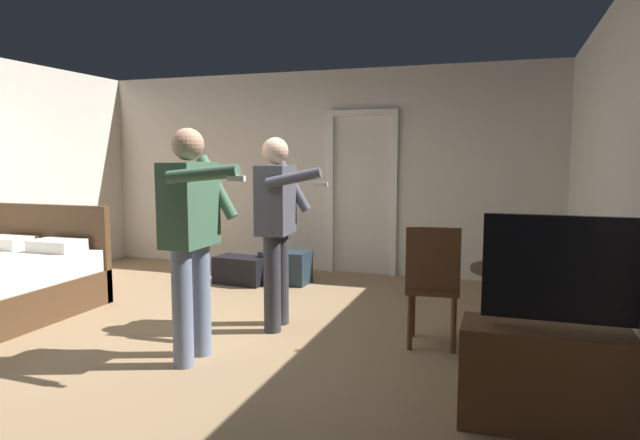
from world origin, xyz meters
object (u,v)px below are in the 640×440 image
Objects in this scene: person_striped_shirt at (277,219)px; tv_flatscreen at (574,370)px; side_table at (518,297)px; suitcase_small at (286,267)px; person_blue_shirt at (191,227)px; bottle_on_table at (541,255)px; suitcase_dark at (241,270)px; laptop at (517,262)px; wooden_chair at (433,281)px.

tv_flatscreen is at bearing -28.45° from person_striped_shirt.
tv_flatscreen is 0.72× the size of person_striped_shirt.
suitcase_small is (-2.62, 1.80, -0.28)m from side_table.
side_table is at bearing 19.56° from person_blue_shirt.
suitcase_small is (-2.76, 1.88, -0.62)m from bottle_on_table.
suitcase_dark is (-3.13, 1.60, -0.31)m from side_table.
laptop reaches higher than side_table.
wooden_chair is (-0.92, 1.15, 0.19)m from tv_flatscreen.
laptop reaches higher than suitcase_small.
laptop is at bearing -4.93° from person_striped_shirt.
person_striped_shirt reaches higher than wooden_chair.
wooden_chair is 0.57× the size of person_blue_shirt.
side_table is at bearing -3.69° from person_striped_shirt.
bottle_on_table is 0.51× the size of suitcase_small.
bottle_on_table is 0.84m from wooden_chair.
suitcase_small is at bearing 145.75° from bottle_on_table.
tv_flatscreen reaches higher than suitcase_small.
side_table is at bearing 150.26° from bottle_on_table.
laptop is 0.39× the size of wooden_chair.
suitcase_small is at bearing 145.52° from side_table.
tv_flatscreen is 1.14m from bottle_on_table.
laptop is at bearing 18.78° from person_blue_shirt.
person_striped_shirt is at bearing -69.02° from suitcase_small.
person_blue_shirt is at bearing 173.47° from tv_flatscreen.
suitcase_small is at bearing 138.25° from wooden_chair.
suitcase_small is at bearing 96.83° from person_blue_shirt.
bottle_on_table is 2.57m from person_blue_shirt.
person_blue_shirt is at bearing -66.18° from suitcase_dark.
wooden_chair is (-0.62, 0.08, -0.21)m from laptop.
tv_flatscreen reaches higher than bottle_on_table.
wooden_chair reaches higher than side_table.
person_blue_shirt is (-1.67, -0.86, 0.48)m from wooden_chair.
person_striped_shirt is (0.28, 0.95, -0.03)m from person_blue_shirt.
bottle_on_table reaches higher than suitcase_small.
suitcase_small is at bearing 26.90° from suitcase_dark.
side_table is 2.09m from person_striped_shirt.
bottle_on_table is 0.47× the size of suitcase_dark.
side_table is at bearing 63.33° from laptop.
person_blue_shirt is (-2.29, -0.78, 0.27)m from laptop.
bottle_on_table reaches higher than suitcase_dark.
person_striped_shirt reaches higher than laptop.
tv_flatscreen is 1.99× the size of suitcase_dark.
side_table is 0.42× the size of person_striped_shirt.
tv_flatscreen is 1.71× the size of side_table.
laptop reaches higher than suitcase_dark.
suitcase_dark is 0.54m from suitcase_small.
side_table is at bearing 103.84° from tv_flatscreen.
person_striped_shirt is 2.78× the size of suitcase_dark.
tv_flatscreen is 2.68m from person_blue_shirt.
side_table is 3.20m from suitcase_small.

